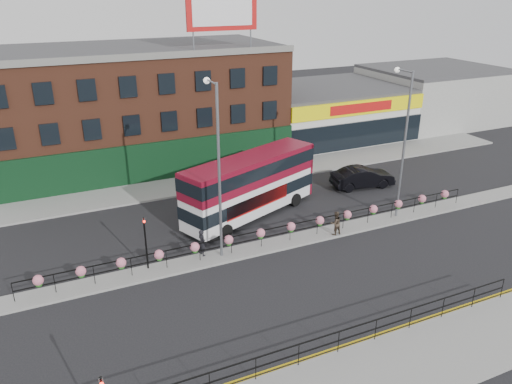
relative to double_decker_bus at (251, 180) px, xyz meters
name	(u,v)px	position (x,y,z in m)	size (l,w,h in m)	color
ground	(276,245)	(-0.35, -4.65, -2.70)	(120.00, 120.00, 0.00)	black
south_pavement	(402,367)	(-0.35, -16.65, -2.62)	(60.00, 4.00, 0.15)	gray
north_pavement	(211,181)	(-0.35, 7.35, -2.62)	(60.00, 4.00, 0.15)	gray
median	(276,244)	(-0.35, -4.65, -2.62)	(60.00, 1.60, 0.15)	gray
yellow_line_inner	(369,337)	(-0.35, -14.35, -2.69)	(60.00, 0.10, 0.01)	gold
yellow_line_outer	(371,339)	(-0.35, -14.53, -2.69)	(60.00, 0.10, 0.01)	gold
brick_building	(137,106)	(-4.35, 15.31, 2.43)	(25.00, 12.21, 10.30)	brown
supermarket	(326,111)	(15.65, 15.25, -0.05)	(15.00, 12.25, 5.30)	silver
warehouse_east	(433,94)	(30.40, 15.35, 0.45)	(14.50, 12.00, 6.30)	#979793
billboard	(222,11)	(2.15, 10.33, 10.48)	(6.00, 0.29, 4.40)	#B0100F
median_railing	(276,230)	(-0.35, -4.65, -1.65)	(30.04, 0.56, 1.23)	black
south_railing	(339,337)	(-2.35, -14.75, -1.74)	(20.04, 0.05, 1.12)	black
double_decker_bus	(251,180)	(0.00, 0.00, 0.00)	(11.02, 6.41, 4.39)	silver
car	(363,177)	(10.39, 1.19, -1.86)	(5.28, 2.52, 1.67)	black
pedestrian_a	(202,243)	(-5.02, -4.11, -1.72)	(0.53, 0.68, 1.66)	black
pedestrian_b	(336,223)	(3.70, -5.16, -1.75)	(0.80, 0.64, 1.61)	#403428
lamp_column_west	(217,157)	(-4.00, -4.39, 3.59)	(0.37, 1.82, 10.36)	slate
lamp_column_east	(403,133)	(9.14, -4.31, 3.42)	(0.36, 1.77, 10.06)	slate
traffic_light_median	(145,232)	(-8.35, -4.26, -0.23)	(0.15, 0.28, 3.65)	black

